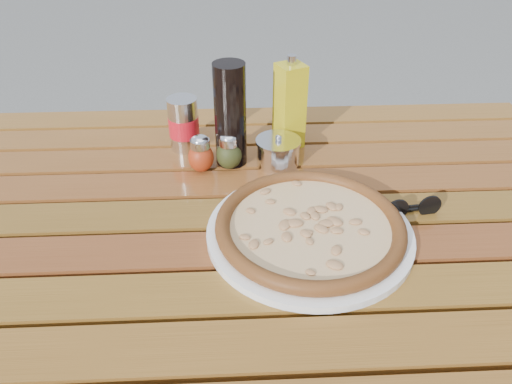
{
  "coord_description": "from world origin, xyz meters",
  "views": [
    {
      "loc": [
        -0.04,
        -0.75,
        1.31
      ],
      "look_at": [
        0.0,
        0.02,
        0.78
      ],
      "focal_mm": 35.0,
      "sensor_mm": 36.0,
      "label": 1
    }
  ],
  "objects_px": {
    "table": "(256,242)",
    "pizza": "(310,226)",
    "dark_bottle": "(230,115)",
    "olive_oil_cruet": "(290,106)",
    "pepper_shaker": "(201,154)",
    "soda_can": "(184,124)",
    "oregano_shaker": "(229,151)",
    "parmesan_tin": "(278,152)",
    "sunglasses": "(413,208)",
    "plate": "(309,233)"
  },
  "relations": [
    {
      "from": "parmesan_tin",
      "to": "olive_oil_cruet",
      "type": "bearing_deg",
      "value": 70.13
    },
    {
      "from": "parmesan_tin",
      "to": "pepper_shaker",
      "type": "bearing_deg",
      "value": -174.75
    },
    {
      "from": "soda_can",
      "to": "pepper_shaker",
      "type": "bearing_deg",
      "value": -67.32
    },
    {
      "from": "parmesan_tin",
      "to": "sunglasses",
      "type": "height_order",
      "value": "parmesan_tin"
    },
    {
      "from": "pizza",
      "to": "olive_oil_cruet",
      "type": "xyz_separation_m",
      "value": [
        -0.0,
        0.33,
        0.07
      ]
    },
    {
      "from": "dark_bottle",
      "to": "parmesan_tin",
      "type": "bearing_deg",
      "value": -9.65
    },
    {
      "from": "pepper_shaker",
      "to": "oregano_shaker",
      "type": "bearing_deg",
      "value": 8.33
    },
    {
      "from": "pizza",
      "to": "parmesan_tin",
      "type": "bearing_deg",
      "value": 98.23
    },
    {
      "from": "table",
      "to": "plate",
      "type": "height_order",
      "value": "plate"
    },
    {
      "from": "pizza",
      "to": "pepper_shaker",
      "type": "height_order",
      "value": "pepper_shaker"
    },
    {
      "from": "pepper_shaker",
      "to": "oregano_shaker",
      "type": "distance_m",
      "value": 0.06
    },
    {
      "from": "pepper_shaker",
      "to": "soda_can",
      "type": "xyz_separation_m",
      "value": [
        -0.04,
        0.1,
        0.02
      ]
    },
    {
      "from": "table",
      "to": "pizza",
      "type": "xyz_separation_m",
      "value": [
        0.09,
        -0.08,
        0.1
      ]
    },
    {
      "from": "table",
      "to": "oregano_shaker",
      "type": "bearing_deg",
      "value": 107.38
    },
    {
      "from": "soda_can",
      "to": "parmesan_tin",
      "type": "bearing_deg",
      "value": -21.85
    },
    {
      "from": "olive_oil_cruet",
      "to": "parmesan_tin",
      "type": "relative_size",
      "value": 1.68
    },
    {
      "from": "plate",
      "to": "pizza",
      "type": "xyz_separation_m",
      "value": [
        0.0,
        0.0,
        0.02
      ]
    },
    {
      "from": "olive_oil_cruet",
      "to": "pepper_shaker",
      "type": "bearing_deg",
      "value": -152.68
    },
    {
      "from": "soda_can",
      "to": "oregano_shaker",
      "type": "bearing_deg",
      "value": -41.63
    },
    {
      "from": "olive_oil_cruet",
      "to": "parmesan_tin",
      "type": "distance_m",
      "value": 0.11
    },
    {
      "from": "table",
      "to": "dark_bottle",
      "type": "height_order",
      "value": "dark_bottle"
    },
    {
      "from": "olive_oil_cruet",
      "to": "sunglasses",
      "type": "distance_m",
      "value": 0.35
    },
    {
      "from": "pepper_shaker",
      "to": "sunglasses",
      "type": "height_order",
      "value": "pepper_shaker"
    },
    {
      "from": "soda_can",
      "to": "olive_oil_cruet",
      "type": "xyz_separation_m",
      "value": [
        0.23,
        0.0,
        0.04
      ]
    },
    {
      "from": "dark_bottle",
      "to": "plate",
      "type": "bearing_deg",
      "value": -62.64
    },
    {
      "from": "oregano_shaker",
      "to": "soda_can",
      "type": "bearing_deg",
      "value": 138.37
    },
    {
      "from": "pizza",
      "to": "olive_oil_cruet",
      "type": "height_order",
      "value": "olive_oil_cruet"
    },
    {
      "from": "oregano_shaker",
      "to": "olive_oil_cruet",
      "type": "distance_m",
      "value": 0.17
    },
    {
      "from": "sunglasses",
      "to": "pizza",
      "type": "bearing_deg",
      "value": -173.16
    },
    {
      "from": "plate",
      "to": "olive_oil_cruet",
      "type": "relative_size",
      "value": 1.71
    },
    {
      "from": "dark_bottle",
      "to": "parmesan_tin",
      "type": "height_order",
      "value": "dark_bottle"
    },
    {
      "from": "plate",
      "to": "dark_bottle",
      "type": "relative_size",
      "value": 1.64
    },
    {
      "from": "soda_can",
      "to": "sunglasses",
      "type": "bearing_deg",
      "value": -32.02
    },
    {
      "from": "pepper_shaker",
      "to": "olive_oil_cruet",
      "type": "distance_m",
      "value": 0.23
    },
    {
      "from": "soda_can",
      "to": "sunglasses",
      "type": "xyz_separation_m",
      "value": [
        0.44,
        -0.27,
        -0.04
      ]
    },
    {
      "from": "oregano_shaker",
      "to": "dark_bottle",
      "type": "distance_m",
      "value": 0.08
    },
    {
      "from": "pepper_shaker",
      "to": "sunglasses",
      "type": "xyz_separation_m",
      "value": [
        0.4,
        -0.18,
        -0.02
      ]
    },
    {
      "from": "plate",
      "to": "parmesan_tin",
      "type": "xyz_separation_m",
      "value": [
        -0.04,
        0.24,
        0.02
      ]
    },
    {
      "from": "table",
      "to": "dark_bottle",
      "type": "relative_size",
      "value": 6.36
    },
    {
      "from": "oregano_shaker",
      "to": "dark_bottle",
      "type": "bearing_deg",
      "value": 77.57
    },
    {
      "from": "table",
      "to": "soda_can",
      "type": "height_order",
      "value": "soda_can"
    },
    {
      "from": "pizza",
      "to": "sunglasses",
      "type": "xyz_separation_m",
      "value": [
        0.2,
        0.05,
        -0.01
      ]
    },
    {
      "from": "sunglasses",
      "to": "dark_bottle",
      "type": "bearing_deg",
      "value": 140.23
    },
    {
      "from": "table",
      "to": "sunglasses",
      "type": "distance_m",
      "value": 0.3
    },
    {
      "from": "table",
      "to": "pizza",
      "type": "height_order",
      "value": "pizza"
    },
    {
      "from": "pizza",
      "to": "sunglasses",
      "type": "relative_size",
      "value": 3.13
    },
    {
      "from": "parmesan_tin",
      "to": "pizza",
      "type": "bearing_deg",
      "value": -81.77
    },
    {
      "from": "pepper_shaker",
      "to": "olive_oil_cruet",
      "type": "bearing_deg",
      "value": 27.32
    },
    {
      "from": "table",
      "to": "parmesan_tin",
      "type": "xyz_separation_m",
      "value": [
        0.05,
        0.17,
        0.11
      ]
    },
    {
      "from": "soda_can",
      "to": "table",
      "type": "bearing_deg",
      "value": -59.02
    }
  ]
}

